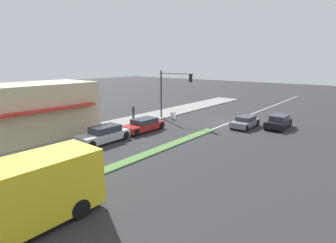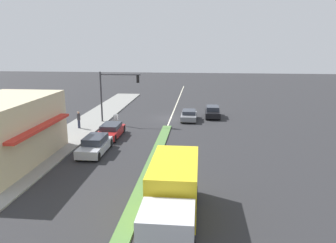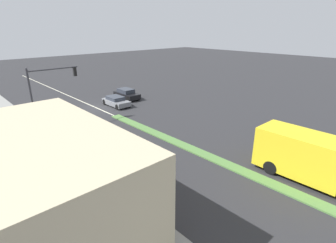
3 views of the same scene
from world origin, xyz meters
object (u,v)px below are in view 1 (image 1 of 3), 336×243
object	(u,v)px
warning_aframe_sign	(173,116)
hatchback_red	(143,125)
sedan_silver	(104,134)
pedestrian	(133,112)
delivery_truck	(14,199)
traffic_signal_main	(171,87)
suv_black	(278,122)
suv_grey	(245,122)

from	to	relation	value
warning_aframe_sign	hatchback_red	distance (m)	6.25
warning_aframe_sign	hatchback_red	size ratio (longest dim) A/B	0.19
warning_aframe_sign	sedan_silver	world-z (taller)	sedan_silver
pedestrian	delivery_truck	distance (m)	20.48
traffic_signal_main	suv_black	xyz separation A→B (m)	(-11.12, -3.94, -3.25)
traffic_signal_main	delivery_truck	xyz separation A→B (m)	(-8.32, 20.29, -2.43)
sedan_silver	hatchback_red	xyz separation A→B (m)	(0.00, -4.79, -0.06)
sedan_silver	hatchback_red	size ratio (longest dim) A/B	1.01
sedan_silver	hatchback_red	distance (m)	4.79
traffic_signal_main	pedestrian	xyz separation A→B (m)	(2.95, 3.19, -2.85)
delivery_truck	suv_grey	size ratio (longest dim) A/B	1.97
suv_grey	suv_black	bearing A→B (deg)	-146.10
warning_aframe_sign	suv_grey	size ratio (longest dim) A/B	0.22
delivery_truck	sedan_silver	bearing A→B (deg)	-53.67
delivery_truck	pedestrian	bearing A→B (deg)	-56.59
pedestrian	delivery_truck	bearing A→B (deg)	123.41
traffic_signal_main	sedan_silver	distance (m)	11.04
warning_aframe_sign	sedan_silver	xyz separation A→B (m)	(-1.10, 10.94, 0.25)
hatchback_red	suv_black	bearing A→B (deg)	-136.02
traffic_signal_main	hatchback_red	bearing A→B (deg)	101.14
pedestrian	delivery_truck	world-z (taller)	delivery_truck
sedan_silver	pedestrian	bearing A→B (deg)	-60.84
pedestrian	sedan_silver	world-z (taller)	pedestrian
hatchback_red	pedestrian	bearing A→B (deg)	-31.68
suv_black	warning_aframe_sign	bearing A→B (deg)	17.50
sedan_silver	delivery_truck	bearing A→B (deg)	126.33
traffic_signal_main	pedestrian	size ratio (longest dim) A/B	3.18
traffic_signal_main	delivery_truck	world-z (taller)	traffic_signal_main
hatchback_red	traffic_signal_main	bearing A→B (deg)	-78.86
hatchback_red	suv_grey	xyz separation A→B (m)	(-7.20, -7.77, -0.04)
sedan_silver	suv_grey	bearing A→B (deg)	-119.83
warning_aframe_sign	delivery_truck	xyz separation A→B (m)	(-8.30, 20.73, 1.04)
traffic_signal_main	hatchback_red	world-z (taller)	traffic_signal_main
delivery_truck	suv_black	size ratio (longest dim) A/B	1.92
warning_aframe_sign	hatchback_red	world-z (taller)	hatchback_red
hatchback_red	delivery_truck	bearing A→B (deg)	116.29
warning_aframe_sign	suv_grey	xyz separation A→B (m)	(-8.30, -1.62, 0.15)
hatchback_red	suv_grey	world-z (taller)	hatchback_red
pedestrian	suv_black	xyz separation A→B (m)	(-14.07, -7.13, -0.40)
suv_black	pedestrian	bearing A→B (deg)	26.88
pedestrian	hatchback_red	size ratio (longest dim) A/B	0.40
traffic_signal_main	delivery_truck	size ratio (longest dim) A/B	0.75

